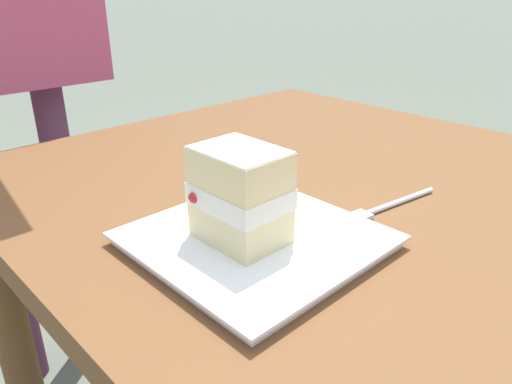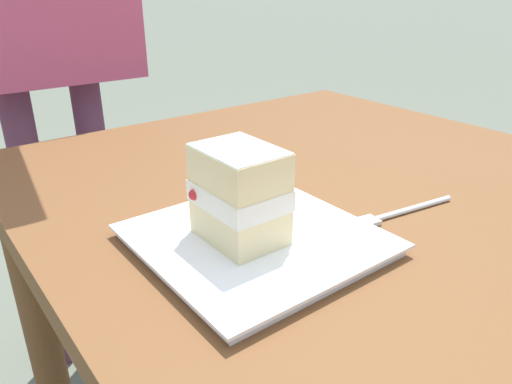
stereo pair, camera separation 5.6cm
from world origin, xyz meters
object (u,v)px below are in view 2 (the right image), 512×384
Objects in this scene: patio_table at (494,313)px; dessert_plate at (256,240)px; cake_slice at (240,195)px; dessert_fork at (399,212)px.

dessert_plate is at bearing -129.52° from patio_table.
patio_table is 0.36m from cake_slice.
dessert_plate reaches higher than dessert_fork.
cake_slice reaches higher than patio_table.
cake_slice is at bearing -106.43° from dessert_plate.
cake_slice is (-0.20, -0.25, 0.17)m from patio_table.
dessert_plate is 0.07m from cake_slice.
dessert_plate is at bearing 73.57° from cake_slice.
cake_slice is 0.24m from dessert_fork.
dessert_plate is (-0.19, -0.24, 0.10)m from patio_table.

